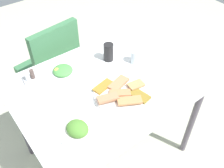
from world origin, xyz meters
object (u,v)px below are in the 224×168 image
(soda_can, at_px, (108,52))
(fork, at_px, (60,108))
(salad_plate_rice, at_px, (63,71))
(salad_plate_greens, at_px, (78,129))
(condiment_caddy, at_px, (30,78))
(dining_chair, at_px, (52,65))
(pide_platter, at_px, (121,93))
(drinking_glass, at_px, (136,57))
(dining_table, at_px, (107,93))
(paper_napkin, at_px, (58,107))
(spoon, at_px, (56,104))

(soda_can, relative_size, fork, 0.65)
(soda_can, bearing_deg, salad_plate_rice, 168.40)
(salad_plate_greens, xyz_separation_m, condiment_caddy, (-0.03, 0.50, 0.00))
(salad_plate_greens, bearing_deg, dining_chair, 73.21)
(pide_platter, distance_m, drinking_glass, 0.32)
(dining_chair, bearing_deg, drinking_glass, -60.77)
(fork, distance_m, condiment_caddy, 0.31)
(dining_table, relative_size, soda_can, 9.10)
(paper_napkin, bearing_deg, drinking_glass, 3.66)
(dining_table, xyz_separation_m, salad_plate_greens, (-0.33, -0.20, 0.11))
(fork, bearing_deg, paper_napkin, 100.16)
(pide_platter, distance_m, condiment_caddy, 0.57)
(fork, relative_size, condiment_caddy, 1.82)
(drinking_glass, height_order, paper_napkin, drinking_glass)
(drinking_glass, bearing_deg, salad_plate_rice, 156.04)
(fork, height_order, spoon, same)
(salad_plate_rice, bearing_deg, paper_napkin, -124.85)
(paper_napkin, height_order, fork, fork)
(pide_platter, relative_size, paper_napkin, 2.17)
(soda_can, xyz_separation_m, paper_napkin, (-0.48, -0.17, -0.06))
(soda_can, relative_size, spoon, 0.65)
(salad_plate_greens, bearing_deg, fork, 89.84)
(dining_table, distance_m, pide_platter, 0.16)
(pide_platter, bearing_deg, salad_plate_greens, -168.20)
(paper_napkin, bearing_deg, condiment_caddy, 95.05)
(dining_chair, distance_m, spoon, 0.73)
(drinking_glass, bearing_deg, dining_chair, 119.23)
(fork, bearing_deg, condiment_caddy, 104.92)
(salad_plate_rice, bearing_deg, salad_plate_greens, -110.23)
(pide_platter, bearing_deg, salad_plate_rice, 115.10)
(pide_platter, height_order, condiment_caddy, condiment_caddy)
(salad_plate_rice, bearing_deg, dining_table, -55.88)
(dining_table, xyz_separation_m, soda_can, (0.15, 0.18, 0.15))
(dining_table, xyz_separation_m, condiment_caddy, (-0.35, 0.30, 0.11))
(salad_plate_rice, bearing_deg, drinking_glass, -23.96)
(pide_platter, xyz_separation_m, drinking_glass, (0.27, 0.18, 0.03))
(pide_platter, distance_m, paper_napkin, 0.37)
(drinking_glass, xyz_separation_m, fork, (-0.60, -0.06, -0.04))
(pide_platter, xyz_separation_m, salad_plate_greens, (-0.34, -0.07, 0.01))
(paper_napkin, distance_m, spoon, 0.02)
(dining_table, distance_m, dining_chair, 0.69)
(salad_plate_rice, bearing_deg, pide_platter, -64.90)
(soda_can, xyz_separation_m, spoon, (-0.48, -0.15, -0.06))
(pide_platter, bearing_deg, dining_table, 94.50)
(dining_chair, distance_m, soda_can, 0.62)
(salad_plate_rice, relative_size, spoon, 1.03)
(dining_chair, bearing_deg, paper_napkin, -111.69)
(condiment_caddy, bearing_deg, salad_plate_rice, -17.71)
(pide_platter, relative_size, soda_can, 2.61)
(paper_napkin, distance_m, condiment_caddy, 0.30)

